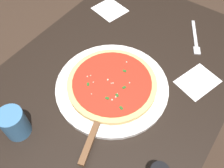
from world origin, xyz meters
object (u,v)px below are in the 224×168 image
at_px(napkin_folded_right, 110,10).
at_px(fork, 195,39).
at_px(pizza, 112,83).
at_px(pizza_server, 94,131).
at_px(napkin_loose_left, 198,82).
at_px(serving_plate, 112,86).
at_px(cup_tall_drink, 14,123).

bearing_deg(napkin_folded_right, fork, 96.69).
bearing_deg(napkin_folded_right, pizza, 36.58).
bearing_deg(pizza_server, napkin_loose_left, 154.15).
height_order(pizza_server, napkin_loose_left, pizza_server).
relative_size(serving_plate, napkin_folded_right, 2.98).
xyz_separation_m(pizza_server, napkin_folded_right, (-0.49, -0.30, -0.02)).
bearing_deg(serving_plate, cup_tall_drink, -25.05).
bearing_deg(napkin_loose_left, pizza_server, -25.85).
bearing_deg(cup_tall_drink, fork, 158.09).
xyz_separation_m(serving_plate, pizza, (0.00, 0.00, 0.02)).
xyz_separation_m(pizza_server, fork, (-0.54, 0.08, -0.02)).
distance_m(serving_plate, pizza_server, 0.17).
relative_size(pizza_server, fork, 1.30).
height_order(napkin_loose_left, fork, fork).
height_order(cup_tall_drink, fork, cup_tall_drink).
height_order(serving_plate, fork, serving_plate).
distance_m(napkin_folded_right, napkin_loose_left, 0.49).
height_order(serving_plate, pizza_server, pizza_server).
height_order(pizza_server, cup_tall_drink, cup_tall_drink).
bearing_deg(cup_tall_drink, pizza_server, 123.13).
bearing_deg(napkin_folded_right, serving_plate, 36.58).
relative_size(pizza_server, napkin_loose_left, 1.64).
bearing_deg(serving_plate, pizza, 36.09).
height_order(napkin_folded_right, fork, fork).
height_order(serving_plate, pizza, pizza).
bearing_deg(cup_tall_drink, napkin_loose_left, 142.96).
xyz_separation_m(pizza_server, napkin_loose_left, (-0.35, 0.17, -0.02)).
relative_size(serving_plate, pizza_server, 1.67).
bearing_deg(pizza, fork, 160.59).
bearing_deg(napkin_loose_left, napkin_folded_right, -106.85).
relative_size(cup_tall_drink, napkin_folded_right, 0.77).
bearing_deg(pizza_server, napkin_folded_right, -148.87).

